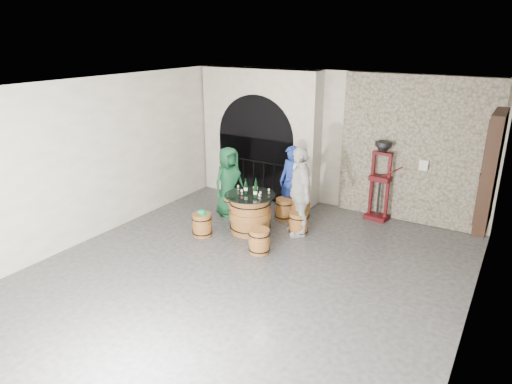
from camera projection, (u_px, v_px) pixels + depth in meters
The scene contains 31 objects.
ground at pixel (244, 275), 7.95m from camera, with size 8.00×8.00×0.00m, color #2E2E30.
wall_back at pixel (336, 141), 10.65m from camera, with size 8.00×8.00×0.00m, color beige.
wall_front at pixel (9, 308), 4.19m from camera, with size 8.00×8.00×0.00m, color beige.
wall_left at pixel (96, 159), 9.13m from camera, with size 8.00×8.00×0.00m, color beige.
wall_right at pixel (479, 235), 5.71m from camera, with size 8.00×8.00×0.00m, color beige.
ceiling at pixel (243, 88), 6.89m from camera, with size 8.00×8.00×0.00m, color beige.
stone_facing_panel at pixel (414, 151), 9.72m from camera, with size 3.20×0.12×3.18m, color gray.
arched_opening at pixel (260, 135), 11.37m from camera, with size 3.10×0.60×3.19m.
shuttered_window at pixel (490, 171), 7.64m from camera, with size 0.23×1.10×2.00m.
barrel_table at pixel (250, 213), 9.57m from camera, with size 1.07×1.07×0.82m.
barrel_stool_left at pixel (230, 205), 10.47m from camera, with size 0.42×0.42×0.48m.
barrel_stool_far at pixel (284, 209), 10.26m from camera, with size 0.42×0.42×0.48m.
barrel_stool_right at pixel (298, 223), 9.49m from camera, with size 0.42×0.42×0.48m.
barrel_stool_near_right at pixel (259, 241), 8.68m from camera, with size 0.42×0.42×0.48m.
barrel_stool_near_left at pixel (202, 225), 9.42m from camera, with size 0.42×0.42×0.48m.
green_cap at pixel (202, 212), 9.33m from camera, with size 0.23×0.18×0.10m.
person_green at pixel (229, 182), 10.30m from camera, with size 0.78×0.51×1.61m, color #134427.
person_blue at pixel (291, 182), 10.19m from camera, with size 0.60×0.40×1.65m, color navy.
person_white at pixel (300, 192), 9.26m from camera, with size 1.10×0.46×1.87m, color silver.
wine_bottle_left at pixel (246, 187), 9.47m from camera, with size 0.08×0.08×0.32m.
wine_bottle_center at pixel (255, 191), 9.24m from camera, with size 0.08×0.08×0.32m.
wine_bottle_right at pixel (256, 186), 9.52m from camera, with size 0.08×0.08×0.32m.
tasting_glass_a at pixel (242, 192), 9.45m from camera, with size 0.05×0.05×0.10m, color #CB6927, non-canonical shape.
tasting_glass_b at pixel (260, 194), 9.33m from camera, with size 0.05×0.05×0.10m, color #CB6927, non-canonical shape.
tasting_glass_c at pixel (254, 189), 9.64m from camera, with size 0.05×0.05×0.10m, color #CB6927, non-canonical shape.
tasting_glass_d at pixel (269, 191), 9.51m from camera, with size 0.05×0.05×0.10m, color #CB6927, non-canonical shape.
tasting_glass_e at pixel (259, 196), 9.20m from camera, with size 0.05×0.05×0.10m, color #CB6927, non-canonical shape.
tasting_glass_f at pixel (238, 187), 9.72m from camera, with size 0.05×0.05×0.10m, color #CB6927, non-canonical shape.
side_barrel at pixel (300, 205), 10.25m from camera, with size 0.49×0.49×0.65m.
corking_press at pixel (381, 175), 10.00m from camera, with size 0.74×0.45×1.78m.
control_box at pixel (424, 165), 9.62m from camera, with size 0.18×0.10×0.22m, color silver.
Camera 1 is at (3.81, -5.90, 3.99)m, focal length 32.00 mm.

